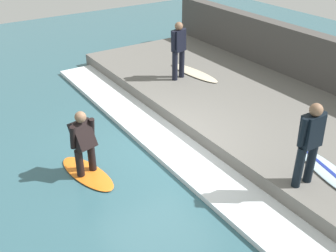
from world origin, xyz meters
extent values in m
plane|color=#335B66|center=(0.00, 0.00, 0.00)|extent=(28.00, 28.00, 0.00)
cube|color=#66635E|center=(3.24, 0.00, 0.21)|extent=(4.40, 12.76, 0.42)
cube|color=#474442|center=(5.69, 0.00, 0.92)|extent=(0.50, 13.39, 1.84)
cube|color=silver|center=(0.49, 0.00, 0.06)|extent=(1.10, 12.12, 0.12)
ellipsoid|color=orange|center=(-1.59, 0.22, 0.03)|extent=(0.91, 1.74, 0.06)
cylinder|color=black|center=(-1.44, 0.25, 0.37)|extent=(0.16, 0.16, 0.62)
cylinder|color=black|center=(-1.73, 0.19, 0.37)|extent=(0.16, 0.16, 0.62)
cube|color=black|center=(-1.59, 0.22, 0.98)|extent=(0.48, 0.54, 0.65)
sphere|color=#846047|center=(-1.59, 0.22, 1.39)|extent=(0.23, 0.23, 0.23)
cylinder|color=black|center=(-1.36, 0.27, 1.02)|extent=(0.11, 0.22, 0.55)
cylinder|color=black|center=(-1.81, 0.18, 1.02)|extent=(0.11, 0.22, 0.55)
cylinder|color=black|center=(1.65, -2.84, 0.84)|extent=(0.16, 0.16, 0.84)
cylinder|color=black|center=(1.34, -2.82, 0.84)|extent=(0.16, 0.16, 0.84)
cube|color=black|center=(1.49, -2.83, 1.57)|extent=(0.41, 0.28, 0.62)
sphere|color=#846047|center=(1.49, -2.83, 1.98)|extent=(0.23, 0.23, 0.23)
cylinder|color=black|center=(1.72, -2.84, 1.61)|extent=(0.12, 0.13, 0.54)
cylinder|color=black|center=(1.26, -2.82, 1.61)|extent=(0.12, 0.13, 0.54)
ellipsoid|color=silver|center=(2.20, -2.95, 0.45)|extent=(0.97, 1.91, 0.06)
ellipsoid|color=navy|center=(2.20, -2.95, 0.48)|extent=(0.53, 1.66, 0.01)
cylinder|color=black|center=(2.66, 2.77, 0.86)|extent=(0.17, 0.17, 0.87)
cylinder|color=black|center=(2.36, 2.69, 0.86)|extent=(0.17, 0.17, 0.87)
cube|color=black|center=(2.51, 2.73, 1.60)|extent=(0.45, 0.35, 0.63)
sphere|color=#846047|center=(2.51, 2.73, 2.02)|extent=(0.24, 0.24, 0.24)
cylinder|color=black|center=(2.74, 2.79, 1.64)|extent=(0.12, 0.12, 0.55)
cylinder|color=black|center=(2.29, 2.68, 1.64)|extent=(0.12, 0.12, 0.55)
ellipsoid|color=beige|center=(3.14, 2.79, 0.45)|extent=(0.70, 2.10, 0.06)
camera|label=1|loc=(-3.90, -6.41, 5.02)|focal=42.00mm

